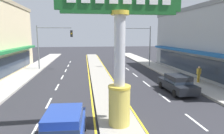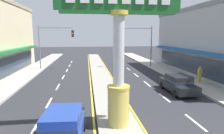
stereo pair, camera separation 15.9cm
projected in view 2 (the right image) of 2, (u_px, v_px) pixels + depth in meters
name	position (u px, v px, depth m)	size (l,w,h in m)	color
median_strip	(101.00, 75.00, 23.19)	(2.20, 52.00, 0.14)	gray
sidewalk_left	(15.00, 82.00, 20.05)	(2.79, 60.00, 0.18)	#ADA89E
sidewalk_right	(180.00, 77.00, 22.40)	(2.79, 60.00, 0.18)	#ADA89E
lane_markings	(101.00, 78.00, 21.87)	(8.94, 52.00, 0.01)	silver
district_sign	(119.00, 52.00, 9.67)	(6.19, 1.18, 7.39)	gold
traffic_light_left_side	(52.00, 40.00, 26.73)	(4.86, 0.46, 6.20)	slate
traffic_light_right_side	(140.00, 39.00, 28.60)	(4.86, 0.46, 6.20)	slate
sedan_near_right_lane	(62.00, 128.00, 8.50)	(2.02, 4.39, 1.53)	navy
sedan_far_right_lane	(178.00, 84.00, 16.39)	(1.88, 4.32, 1.53)	black
pedestrian_far_side	(200.00, 73.00, 19.14)	(0.44, 0.31, 1.63)	gold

